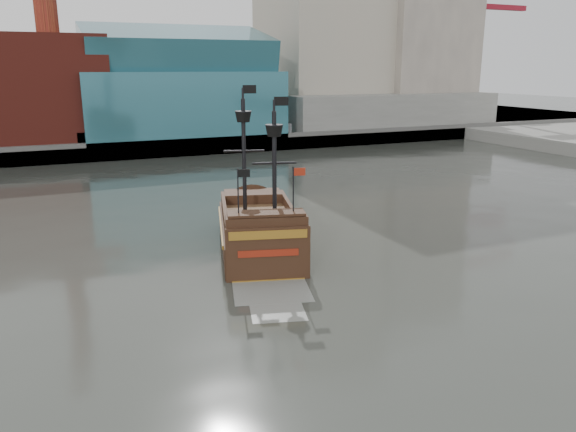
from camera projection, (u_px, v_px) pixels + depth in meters
name	position (u px, v px, depth m)	size (l,w,h in m)	color
ground	(335.00, 377.00, 23.81)	(400.00, 400.00, 0.00)	#272924
promenade_far	(102.00, 131.00, 104.97)	(220.00, 60.00, 2.00)	slate
seawall	(124.00, 151.00, 78.78)	(220.00, 1.00, 2.60)	#4C4C49
crane_a	(477.00, 36.00, 121.92)	(22.50, 4.00, 32.25)	slate
crane_b	(478.00, 54.00, 135.40)	(19.10, 4.00, 26.25)	slate
pirate_ship	(259.00, 234.00, 40.18)	(9.12, 17.17, 12.32)	black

